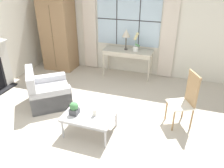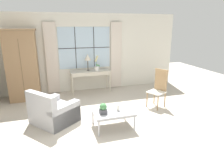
% 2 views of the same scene
% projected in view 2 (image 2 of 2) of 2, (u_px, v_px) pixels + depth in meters
% --- Properties ---
extents(ground_plane, '(14.00, 14.00, 0.00)m').
position_uv_depth(ground_plane, '(108.00, 125.00, 4.95)').
color(ground_plane, '#BCB2A3').
extents(wall_back_windowed, '(7.20, 0.14, 2.80)m').
position_uv_depth(wall_back_windowed, '(85.00, 53.00, 7.32)').
color(wall_back_windowed, silver).
rests_on(wall_back_windowed, ground_plane).
extents(armoire, '(1.01, 0.74, 2.28)m').
position_uv_depth(armoire, '(23.00, 65.00, 6.42)').
color(armoire, '#93704C').
rests_on(armoire, ground_plane).
extents(console_table, '(1.44, 0.55, 0.81)m').
position_uv_depth(console_table, '(90.00, 73.00, 7.22)').
color(console_table, beige).
rests_on(console_table, ground_plane).
extents(table_lamp, '(0.24, 0.24, 0.60)m').
position_uv_depth(table_lamp, '(88.00, 58.00, 7.07)').
color(table_lamp, '#4C4742').
rests_on(table_lamp, console_table).
extents(potted_orchid, '(0.20, 0.16, 0.54)m').
position_uv_depth(potted_orchid, '(97.00, 65.00, 7.18)').
color(potted_orchid, white).
rests_on(potted_orchid, console_table).
extents(armchair_upholstered, '(1.30, 1.30, 0.88)m').
position_uv_depth(armchair_upholstered, '(53.00, 112.00, 5.02)').
color(armchair_upholstered, '#B2B2B7').
rests_on(armchair_upholstered, ground_plane).
extents(side_chair_wooden, '(0.59, 0.59, 1.14)m').
position_uv_depth(side_chair_wooden, '(159.00, 86.00, 5.97)').
color(side_chair_wooden, white).
rests_on(side_chair_wooden, ground_plane).
extents(coffee_table, '(0.95, 0.75, 0.43)m').
position_uv_depth(coffee_table, '(113.00, 112.00, 4.78)').
color(coffee_table, '#BCBCC1').
rests_on(coffee_table, ground_plane).
extents(potted_plant_small, '(0.17, 0.17, 0.25)m').
position_uv_depth(potted_plant_small, '(103.00, 108.00, 4.56)').
color(potted_plant_small, '#4C4C51').
rests_on(potted_plant_small, coffee_table).
extents(pillar_candle, '(0.10, 0.10, 0.15)m').
position_uv_depth(pillar_candle, '(118.00, 108.00, 4.74)').
color(pillar_candle, silver).
rests_on(pillar_candle, coffee_table).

